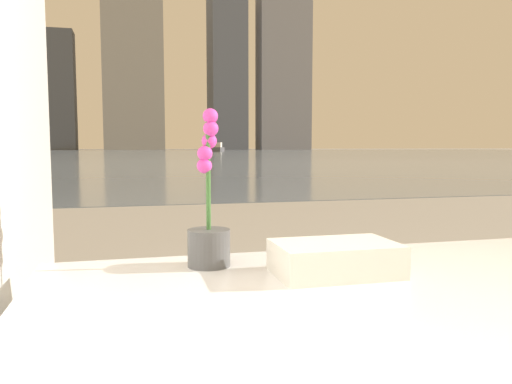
{
  "coord_description": "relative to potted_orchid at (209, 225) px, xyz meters",
  "views": [
    {
      "loc": [
        -0.74,
        -0.31,
        0.86
      ],
      "look_at": [
        -0.12,
        2.13,
        0.63
      ],
      "focal_mm": 35.0,
      "sensor_mm": 36.0,
      "label": 1
    }
  ],
  "objects": [
    {
      "name": "harbor_boat_4",
      "position": [
        13.42,
        76.26,
        -0.14
      ],
      "size": [
        2.57,
        4.03,
        1.43
      ],
      "color": "#4C4C51",
      "rests_on": "harbor_water"
    },
    {
      "name": "potted_orchid",
      "position": [
        0.0,
        0.0,
        0.0
      ],
      "size": [
        0.11,
        0.11,
        0.41
      ],
      "color": "#4C4C4C",
      "rests_on": "bathtub"
    },
    {
      "name": "skyline_tower_2",
      "position": [
        -16.66,
        117.02,
        12.3
      ],
      "size": [
        10.48,
        6.04,
        25.91
      ],
      "color": "#4C515B",
      "rests_on": "ground_plane"
    },
    {
      "name": "skyline_tower_4",
      "position": [
        22.78,
        117.02,
        17.75
      ],
      "size": [
        8.2,
        9.74,
        36.8
      ],
      "color": "#4C515B",
      "rests_on": "ground_plane"
    },
    {
      "name": "harbor_water",
      "position": [
        0.54,
        61.02,
        -0.65
      ],
      "size": [
        180.0,
        110.0,
        0.01
      ],
      "color": "slate",
      "rests_on": "ground_plane"
    },
    {
      "name": "skyline_tower_5",
      "position": [
        36.84,
        117.02,
        18.51
      ],
      "size": [
        12.63,
        6.18,
        38.33
      ],
      "color": "slate",
      "rests_on": "ground_plane"
    },
    {
      "name": "skyline_tower_3",
      "position": [
        1.11,
        117.02,
        25.01
      ],
      "size": [
        13.22,
        9.62,
        51.33
      ],
      "color": "gray",
      "rests_on": "ground_plane"
    },
    {
      "name": "towel_stack",
      "position": [
        0.29,
        -0.16,
        -0.07
      ],
      "size": [
        0.3,
        0.2,
        0.08
      ],
      "color": "silver",
      "rests_on": "bathtub"
    }
  ]
}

